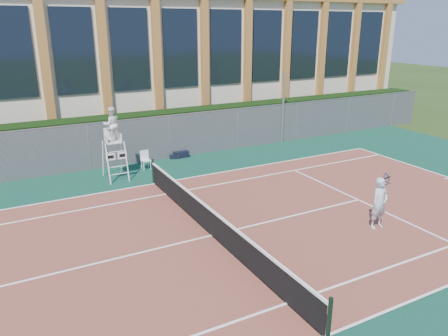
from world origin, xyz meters
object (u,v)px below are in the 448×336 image
umpire_chair (112,126)px  tennis_player (380,203)px  plastic_chair (145,158)px  steel_pole (283,109)px

umpire_chair → tennis_player: umpire_chair is taller
umpire_chair → plastic_chair: size_ratio=3.66×
plastic_chair → steel_pole: bearing=6.6°
steel_pole → tennis_player: (-3.73, -10.78, -1.07)m
plastic_chair → tennis_player: size_ratio=0.50×
steel_pole → umpire_chair: size_ratio=1.23×
tennis_player → umpire_chair: bearing=125.2°
tennis_player → plastic_chair: bearing=116.3°
steel_pole → umpire_chair: (-10.17, -1.66, 0.38)m
steel_pole → umpire_chair: steel_pole is taller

